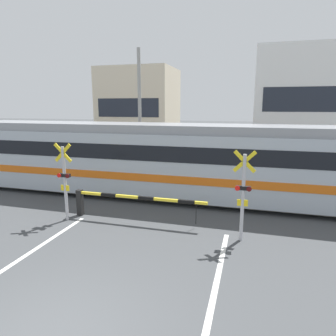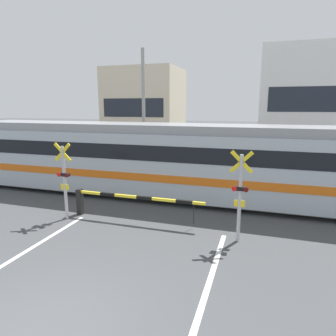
# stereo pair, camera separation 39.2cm
# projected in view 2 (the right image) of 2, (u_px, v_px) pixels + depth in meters

# --- Properties ---
(rail_track_near) EXTENTS (50.00, 0.10, 0.08)m
(rail_track_near) POSITION_uv_depth(u_px,v_px,m) (171.00, 201.00, 13.00)
(rail_track_near) COLOR #5B564C
(rail_track_near) RESTS_ON ground_plane
(rail_track_far) EXTENTS (50.00, 0.10, 0.08)m
(rail_track_far) POSITION_uv_depth(u_px,v_px,m) (179.00, 192.00, 14.34)
(rail_track_far) COLOR #5B564C
(rail_track_far) RESTS_ON ground_plane
(commuter_train) EXTENTS (22.03, 2.75, 3.33)m
(commuter_train) POSITION_uv_depth(u_px,v_px,m) (189.00, 160.00, 13.14)
(commuter_train) COLOR #ADB7C1
(commuter_train) RESTS_ON ground_plane
(crossing_barrier_near) EXTENTS (4.97, 0.20, 1.00)m
(crossing_barrier_near) POSITION_uv_depth(u_px,v_px,m) (115.00, 199.00, 11.00)
(crossing_barrier_near) COLOR black
(crossing_barrier_near) RESTS_ON ground_plane
(crossing_barrier_far) EXTENTS (4.97, 0.20, 1.00)m
(crossing_barrier_far) POSITION_uv_depth(u_px,v_px,m) (217.00, 169.00, 16.17)
(crossing_barrier_far) COLOR black
(crossing_barrier_far) RESTS_ON ground_plane
(crossing_signal_left) EXTENTS (0.68, 0.15, 2.84)m
(crossing_signal_left) POSITION_uv_depth(u_px,v_px,m) (64.00, 178.00, 10.81)
(crossing_signal_left) COLOR #B2B2B7
(crossing_signal_left) RESTS_ON ground_plane
(crossing_signal_right) EXTENTS (0.68, 0.15, 2.84)m
(crossing_signal_right) POSITION_uv_depth(u_px,v_px,m) (240.00, 193.00, 8.97)
(crossing_signal_right) COLOR #B2B2B7
(crossing_signal_right) RESTS_ON ground_plane
(pedestrian) EXTENTS (0.38, 0.24, 1.80)m
(pedestrian) POSITION_uv_depth(u_px,v_px,m) (196.00, 158.00, 18.11)
(pedestrian) COLOR #33384C
(pedestrian) RESTS_ON ground_plane
(building_left_of_street) EXTENTS (6.09, 5.09, 7.22)m
(building_left_of_street) POSITION_uv_depth(u_px,v_px,m) (145.00, 112.00, 26.05)
(building_left_of_street) COLOR beige
(building_left_of_street) RESTS_ON ground_plane
(building_right_of_street) EXTENTS (7.16, 5.09, 8.26)m
(building_right_of_street) POSITION_uv_depth(u_px,v_px,m) (310.00, 106.00, 22.05)
(building_right_of_street) COLOR white
(building_right_of_street) RESTS_ON ground_plane
(utility_pole_streetside) EXTENTS (0.22, 0.22, 7.67)m
(utility_pole_streetside) POSITION_uv_depth(u_px,v_px,m) (144.00, 110.00, 19.44)
(utility_pole_streetside) COLOR gray
(utility_pole_streetside) RESTS_ON ground_plane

